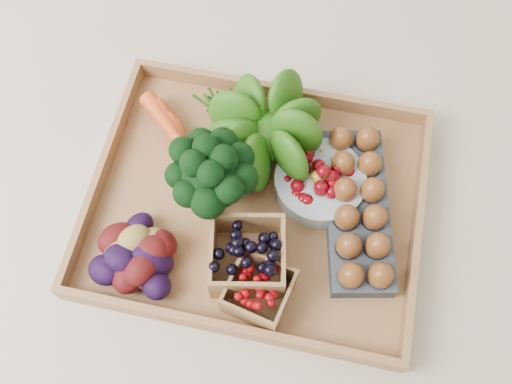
% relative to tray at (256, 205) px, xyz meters
% --- Properties ---
extents(ground, '(4.00, 4.00, 0.00)m').
position_rel_tray_xyz_m(ground, '(0.00, 0.00, -0.01)').
color(ground, beige).
rests_on(ground, ground).
extents(tray, '(0.55, 0.45, 0.01)m').
position_rel_tray_xyz_m(tray, '(0.00, 0.00, 0.00)').
color(tray, '#A37044').
rests_on(tray, ground).
extents(carrots, '(0.21, 0.15, 0.05)m').
position_rel_tray_xyz_m(carrots, '(-0.14, 0.06, 0.03)').
color(carrots, '#E54919').
rests_on(carrots, tray).
extents(lettuce, '(0.14, 0.14, 0.14)m').
position_rel_tray_xyz_m(lettuce, '(-0.01, 0.11, 0.08)').
color(lettuce, '#214B0B').
rests_on(lettuce, tray).
extents(broccoli, '(0.15, 0.15, 0.12)m').
position_rel_tray_xyz_m(broccoli, '(-0.07, -0.01, 0.07)').
color(broccoli, black).
rests_on(broccoli, tray).
extents(cherry_bowl, '(0.15, 0.15, 0.04)m').
position_rel_tray_xyz_m(cherry_bowl, '(0.10, 0.05, 0.03)').
color(cherry_bowl, '#8C9EA5').
rests_on(cherry_bowl, tray).
extents(egg_carton, '(0.16, 0.30, 0.03)m').
position_rel_tray_xyz_m(egg_carton, '(0.17, 0.01, 0.02)').
color(egg_carton, '#3B424B').
rests_on(egg_carton, tray).
extents(potatoes, '(0.16, 0.16, 0.09)m').
position_rel_tray_xyz_m(potatoes, '(-0.16, -0.14, 0.05)').
color(potatoes, '#3C090B').
rests_on(potatoes, tray).
extents(punnet_blackberry, '(0.14, 0.14, 0.08)m').
position_rel_tray_xyz_m(punnet_blackberry, '(0.01, -0.11, 0.05)').
color(punnet_blackberry, black).
rests_on(punnet_blackberry, tray).
extents(punnet_raspberry, '(0.11, 0.11, 0.06)m').
position_rel_tray_xyz_m(punnet_raspberry, '(0.04, -0.16, 0.04)').
color(punnet_raspberry, '#750509').
rests_on(punnet_raspberry, tray).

